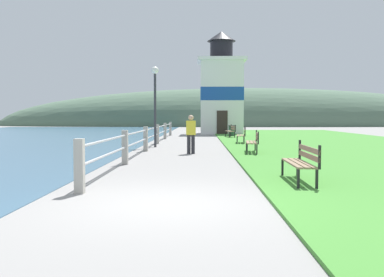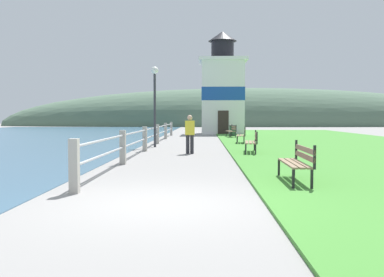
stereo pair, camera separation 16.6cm
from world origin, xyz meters
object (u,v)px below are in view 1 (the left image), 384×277
trash_bin (232,131)px  lamp_post (155,92)px  park_bench_midway (254,141)px  person_strolling (191,133)px  park_bench_far (242,134)px  lighthouse (221,91)px  park_bench_near (302,160)px  park_bench_by_lighthouse (231,130)px

trash_bin → lamp_post: (-4.60, -11.08, 2.31)m
park_bench_midway → person_strolling: (-2.54, -0.05, 0.31)m
trash_bin → park_bench_far: bearing=-90.4°
park_bench_midway → person_strolling: 2.56m
park_bench_far → lighthouse: size_ratio=0.19×
park_bench_near → trash_bin: 22.51m
lighthouse → park_bench_near: bearing=-89.0°
park_bench_near → park_bench_by_lighthouse: bearing=-88.3°
person_strolling → park_bench_far: bearing=-25.8°
park_bench_midway → park_bench_by_lighthouse: bearing=-84.7°
person_strolling → park_bench_near: bearing=-163.3°
park_bench_midway → person_strolling: bearing=6.6°
park_bench_near → park_bench_far: bearing=-88.7°
park_bench_near → lighthouse: size_ratio=0.22×
park_bench_far → park_bench_by_lighthouse: size_ratio=0.98×
lamp_post → park_bench_by_lighthouse: bearing=64.5°
lighthouse → trash_bin: 6.25m
park_bench_by_lighthouse → lamp_post: (-4.41, -9.23, 2.20)m
park_bench_midway → lighthouse: bearing=-83.6°
park_bench_near → park_bench_midway: bearing=-87.7°
lighthouse → person_strolling: size_ratio=5.62×
park_bench_near → park_bench_by_lighthouse: size_ratio=1.17×
lighthouse → trash_bin: bearing=-84.0°
lighthouse → lamp_post: 16.88m
park_bench_by_lighthouse → lighthouse: size_ratio=0.19×
person_strolling → trash_bin: person_strolling is taller
park_bench_near → lighthouse: (-0.48, 27.78, 3.21)m
person_strolling → lamp_post: 4.59m
person_strolling → trash_bin: 15.09m
park_bench_by_lighthouse → lighthouse: lighthouse is taller
park_bench_midway → person_strolling: person_strolling is taller
park_bench_midway → lighthouse: (-0.35, 20.05, 3.21)m
park_bench_near → person_strolling: person_strolling is taller
park_bench_by_lighthouse → trash_bin: (0.19, 1.85, -0.11)m
park_bench_near → park_bench_by_lighthouse: (-0.11, 20.66, -0.00)m
trash_bin → lamp_post: 12.22m
park_bench_midway → lighthouse: lighthouse is taller
lighthouse → trash_bin: lighthouse is taller
park_bench_midway → trash_bin: bearing=-85.4°
park_bench_midway → park_bench_by_lighthouse: 12.93m
park_bench_near → lamp_post: size_ratio=0.50×
park_bench_near → park_bench_midway: 7.73m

